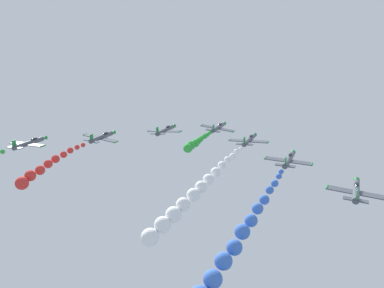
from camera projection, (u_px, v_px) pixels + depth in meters
name	position (u px, v px, depth m)	size (l,w,h in m)	color
airplane_lead	(218.00, 127.00, 108.73)	(9.55, 10.35, 2.50)	#474C56
smoke_trail_lead	(194.00, 143.00, 95.55)	(2.81, 13.36, 2.77)	green
airplane_left_inner	(165.00, 130.00, 103.09)	(9.56, 10.35, 2.42)	#474C56
airplane_right_inner	(249.00, 140.00, 94.40)	(9.57, 10.35, 2.34)	#474C56
smoke_trail_right_inner	(182.00, 206.00, 72.91)	(10.11, 29.61, 11.61)	white
airplane_left_outer	(102.00, 137.00, 98.36)	(9.54, 10.35, 2.56)	#474C56
smoke_trail_left_outer	(40.00, 170.00, 81.51)	(3.66, 19.16, 5.42)	red
airplane_right_outer	(289.00, 159.00, 79.69)	(9.57, 10.35, 2.33)	#474C56
smoke_trail_right_outer	(229.00, 254.00, 58.65)	(7.95, 28.26, 12.63)	blue
airplane_trailing	(29.00, 143.00, 91.95)	(9.56, 10.35, 2.32)	#474C56
airplane_high_slot	(356.00, 191.00, 65.96)	(9.57, 10.35, 2.35)	#474C56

